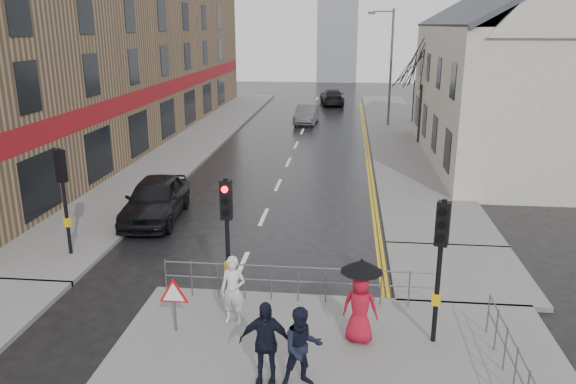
% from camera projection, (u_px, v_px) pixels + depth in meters
% --- Properties ---
extents(ground, '(120.00, 120.00, 0.00)m').
position_uv_depth(ground, '(221.00, 313.00, 14.39)').
color(ground, black).
rests_on(ground, ground).
extents(left_pavement, '(4.00, 44.00, 0.14)m').
position_uv_depth(left_pavement, '(201.00, 135.00, 36.94)').
color(left_pavement, '#605E5B').
rests_on(left_pavement, ground).
extents(right_pavement, '(4.00, 40.00, 0.14)m').
position_uv_depth(right_pavement, '(398.00, 134.00, 37.52)').
color(right_pavement, '#605E5B').
rests_on(right_pavement, ground).
extents(pavement_bridge_right, '(4.00, 4.20, 0.14)m').
position_uv_depth(pavement_bridge_right, '(459.00, 272.00, 16.57)').
color(pavement_bridge_right, '#605E5B').
rests_on(pavement_bridge_right, ground).
extents(building_left_terrace, '(8.00, 42.00, 10.00)m').
position_uv_depth(building_left_terrace, '(107.00, 59.00, 35.13)').
color(building_left_terrace, '#876C4E').
rests_on(building_left_terrace, ground).
extents(building_right_cream, '(9.00, 16.40, 10.10)m').
position_uv_depth(building_right_cream, '(522.00, 71.00, 28.94)').
color(building_right_cream, beige).
rests_on(building_right_cream, ground).
extents(church_tower, '(5.00, 5.00, 18.00)m').
position_uv_depth(church_tower, '(338.00, 8.00, 70.71)').
color(church_tower, gray).
rests_on(church_tower, ground).
extents(traffic_signal_near_left, '(0.28, 0.27, 3.40)m').
position_uv_depth(traffic_signal_near_left, '(227.00, 220.00, 13.86)').
color(traffic_signal_near_left, black).
rests_on(traffic_signal_near_left, near_pavement).
extents(traffic_signal_near_right, '(0.34, 0.33, 3.40)m').
position_uv_depth(traffic_signal_near_right, '(441.00, 247.00, 12.20)').
color(traffic_signal_near_right, black).
rests_on(traffic_signal_near_right, near_pavement).
extents(traffic_signal_far_left, '(0.34, 0.33, 3.40)m').
position_uv_depth(traffic_signal_far_left, '(63.00, 183.00, 17.11)').
color(traffic_signal_far_left, black).
rests_on(traffic_signal_far_left, left_pavement).
extents(guard_railing_front, '(7.14, 0.04, 1.00)m').
position_uv_depth(guard_railing_front, '(298.00, 276.00, 14.52)').
color(guard_railing_front, '#595B5E').
rests_on(guard_railing_front, near_pavement).
extents(guard_railing_side, '(0.04, 4.54, 1.00)m').
position_uv_depth(guard_railing_side, '(517.00, 361.00, 10.87)').
color(guard_railing_side, '#595B5E').
rests_on(guard_railing_side, near_pavement).
extents(warning_sign, '(0.80, 0.07, 1.35)m').
position_uv_depth(warning_sign, '(174.00, 296.00, 13.03)').
color(warning_sign, '#595B5E').
rests_on(warning_sign, near_pavement).
extents(street_lamp, '(1.83, 0.25, 8.00)m').
position_uv_depth(street_lamp, '(389.00, 60.00, 39.12)').
color(street_lamp, '#595B5E').
rests_on(street_lamp, right_pavement).
extents(tree_near, '(2.40, 2.40, 6.58)m').
position_uv_depth(tree_near, '(424.00, 59.00, 33.11)').
color(tree_near, '#31221B').
rests_on(tree_near, right_pavement).
extents(tree_far, '(2.40, 2.40, 5.64)m').
position_uv_depth(tree_far, '(417.00, 62.00, 40.88)').
color(tree_far, '#31221B').
rests_on(tree_far, right_pavement).
extents(pedestrian_a, '(0.67, 0.49, 1.70)m').
position_uv_depth(pedestrian_a, '(233.00, 290.00, 13.43)').
color(pedestrian_a, silver).
rests_on(pedestrian_a, near_pavement).
extents(pedestrian_b, '(0.99, 0.87, 1.70)m').
position_uv_depth(pedestrian_b, '(302.00, 348.00, 11.05)').
color(pedestrian_b, black).
rests_on(pedestrian_b, near_pavement).
extents(pedestrian_with_umbrella, '(0.96, 0.96, 2.01)m').
position_uv_depth(pedestrian_with_umbrella, '(361.00, 297.00, 12.56)').
color(pedestrian_with_umbrella, '#A61325').
rests_on(pedestrian_with_umbrella, near_pavement).
extents(pedestrian_d, '(1.05, 0.45, 1.78)m').
position_uv_depth(pedestrian_d, '(265.00, 343.00, 11.15)').
color(pedestrian_d, black).
rests_on(pedestrian_d, near_pavement).
extents(car_parked, '(2.23, 4.86, 1.62)m').
position_uv_depth(car_parked, '(156.00, 199.00, 21.07)').
color(car_parked, black).
rests_on(car_parked, ground).
extents(car_mid, '(1.71, 4.25, 1.37)m').
position_uv_depth(car_mid, '(307.00, 114.00, 41.68)').
color(car_mid, '#444649').
rests_on(car_mid, ground).
extents(car_far, '(2.50, 5.05, 1.41)m').
position_uv_depth(car_far, '(332.00, 97.00, 51.28)').
color(car_far, black).
rests_on(car_far, ground).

